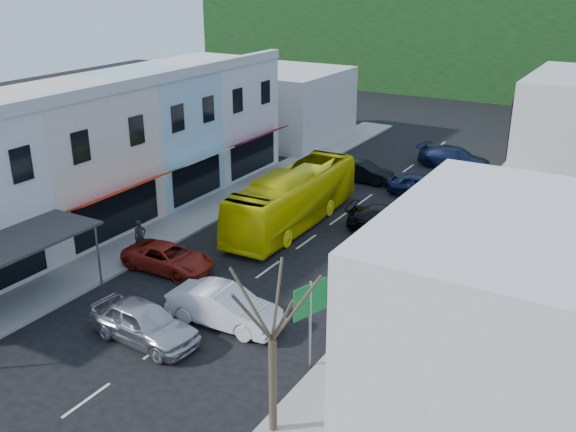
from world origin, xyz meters
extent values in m
plane|color=black|center=(0.00, 0.00, 0.00)|extent=(120.00, 120.00, 0.00)
cube|color=gray|center=(-7.50, 10.00, 0.07)|extent=(3.00, 52.00, 0.15)
cube|color=gray|center=(7.50, 10.00, 0.07)|extent=(3.00, 52.00, 0.15)
cube|color=beige|center=(-12.50, 3.00, 4.00)|extent=(7.00, 8.00, 8.00)
cube|color=#B5200D|center=(-8.40, 3.00, 3.05)|extent=(1.30, 6.80, 0.08)
cube|color=#99BAC7|center=(-12.50, 10.00, 4.00)|extent=(7.00, 6.00, 8.00)
cube|color=#195926|center=(-8.40, 10.00, 3.05)|extent=(1.30, 5.10, 0.08)
cube|color=silver|center=(-12.50, 16.50, 4.00)|extent=(7.00, 7.00, 8.00)
cube|color=#5D0E17|center=(-8.40, 16.50, 3.05)|extent=(1.30, 5.95, 0.08)
cube|color=silver|center=(13.50, -4.00, 4.00)|extent=(8.00, 9.00, 8.00)
cube|color=#B7B2A8|center=(-12.00, 27.00, 3.00)|extent=(8.00, 10.00, 6.00)
cube|color=black|center=(0.00, 64.00, 6.00)|extent=(80.00, 24.00, 12.00)
cube|color=black|center=(-8.00, 70.00, 10.00)|extent=(40.00, 16.00, 8.00)
imported|color=yellow|center=(-1.91, 9.90, 1.55)|extent=(2.82, 11.66, 3.10)
imported|color=#BBBBC0|center=(-0.85, -4.04, 0.70)|extent=(4.52, 2.10, 1.40)
imported|color=silver|center=(1.20, -1.38, 0.70)|extent=(4.46, 1.96, 1.40)
imported|color=maroon|center=(-4.26, 1.50, 0.70)|extent=(4.66, 2.05, 1.40)
imported|color=black|center=(3.61, 11.49, 0.70)|extent=(4.70, 2.39, 1.40)
imported|color=black|center=(2.90, 18.40, 0.70)|extent=(4.58, 2.29, 1.40)
imported|color=black|center=(-1.71, 19.38, 0.70)|extent=(4.41, 1.82, 1.40)
imported|color=black|center=(2.96, 25.72, 0.70)|extent=(4.68, 2.35, 1.40)
imported|color=black|center=(-6.50, 1.99, 1.00)|extent=(0.57, 0.70, 1.70)
camera|label=1|loc=(15.39, -20.47, 14.09)|focal=40.00mm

